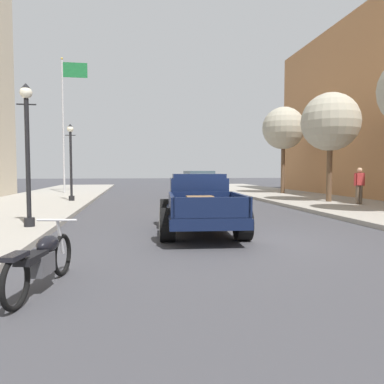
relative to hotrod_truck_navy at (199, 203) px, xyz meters
name	(u,v)px	position (x,y,z in m)	size (l,w,h in m)	color
ground_plane	(232,239)	(0.56, -1.51, -0.75)	(140.00, 140.00, 0.00)	#3D3D42
hotrod_truck_navy	(199,203)	(0.00, 0.00, 0.00)	(2.41, 5.02, 1.58)	#0F1938
motorcycle_parked	(42,259)	(-3.05, -4.75, -0.31)	(0.67, 2.10, 0.93)	black
car_background_tan	(198,185)	(2.09, 11.93, 0.01)	(2.06, 4.39, 1.65)	tan
pedestrian_sidewalk_right	(359,184)	(8.24, 5.02, 0.33)	(0.53, 0.22, 1.65)	brown
street_lamp_near	(27,144)	(-4.61, 0.42, 1.63)	(0.50, 0.32, 3.85)	black
street_lamp_far	(71,156)	(-4.92, 9.13, 1.63)	(0.50, 0.32, 3.85)	black
flagpole	(66,110)	(-6.31, 16.17, 5.02)	(1.74, 0.16, 9.16)	#B2B2B7
street_tree_second	(330,122)	(7.70, 6.64, 3.27)	(2.82, 2.82, 5.30)	brown
street_tree_third	(283,129)	(8.09, 13.24, 3.71)	(2.80, 2.80, 5.75)	brown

